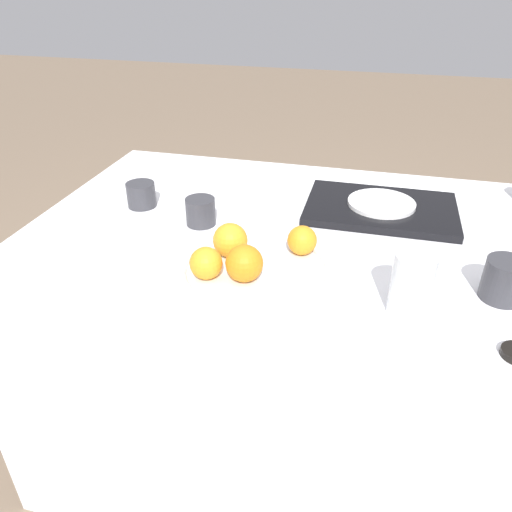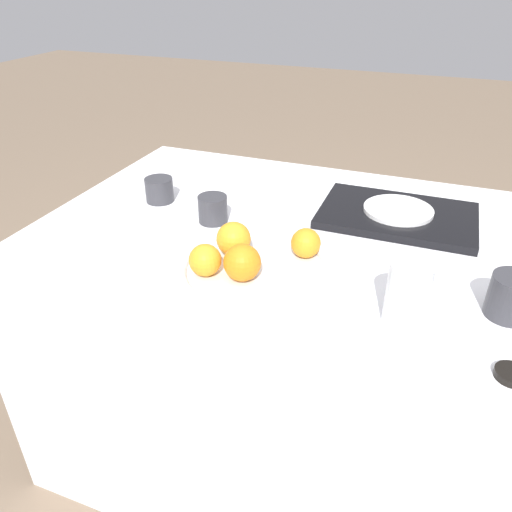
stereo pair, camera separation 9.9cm
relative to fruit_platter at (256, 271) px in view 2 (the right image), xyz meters
The scene contains 15 objects.
ground_plane 0.78m from the fruit_platter, 57.97° to the left, with size 12.00×12.00×0.00m, color #7A6651.
table 0.46m from the fruit_platter, 57.97° to the left, with size 1.49×0.85×0.72m.
fruit_platter is the anchor object (origin of this frame).
orange_0 0.06m from the fruit_platter, 106.68° to the right, with size 0.07×0.07×0.07m.
orange_1 0.09m from the fruit_platter, 148.53° to the left, with size 0.07×0.07×0.07m.
orange_2 0.12m from the fruit_platter, 47.68° to the left, with size 0.06×0.06×0.06m.
orange_3 0.11m from the fruit_platter, 148.86° to the right, with size 0.06×0.06×0.06m.
water_glass 0.30m from the fruit_platter, ahead, with size 0.07×0.07×0.12m.
serving_tray 0.44m from the fruit_platter, 57.95° to the left, with size 0.37×0.25×0.02m.
side_plate 0.44m from the fruit_platter, 57.95° to the left, with size 0.17×0.17×0.01m.
cup_1 0.27m from the fruit_platter, 133.60° to the left, with size 0.07×0.07×0.07m.
cup_2 0.47m from the fruit_platter, ahead, with size 0.08×0.08×0.08m.
cup_3 0.45m from the fruit_platter, 145.34° to the left, with size 0.07×0.07×0.06m.
napkin 0.29m from the fruit_platter, behind, with size 0.14×0.15×0.01m.
soy_dish 0.48m from the fruit_platter, 14.70° to the right, with size 0.05×0.05×0.01m.
Camera 2 is at (0.16, -1.02, 1.27)m, focal length 35.00 mm.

